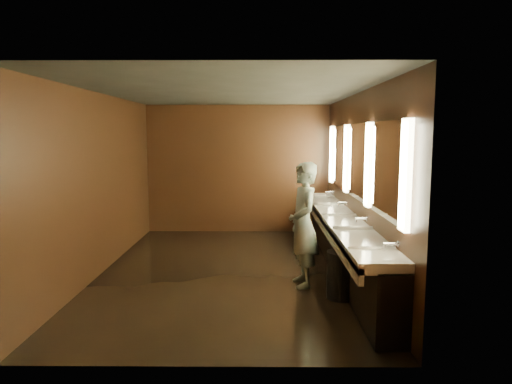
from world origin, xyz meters
The scene contains 10 objects.
floor centered at (0.00, 0.00, 0.00)m, with size 6.00×6.00×0.00m, color black.
ceiling centered at (0.00, 0.00, 2.80)m, with size 4.00×6.00×0.02m, color #2D2D2B.
wall_back centered at (0.00, 3.00, 1.40)m, with size 4.00×0.02×2.80m, color black.
wall_front centered at (0.00, -3.00, 1.40)m, with size 4.00×0.02×2.80m, color black.
wall_left centered at (-2.00, 0.00, 1.40)m, with size 0.02×6.00×2.80m, color black.
wall_right centered at (2.00, 0.00, 1.40)m, with size 0.02×6.00×2.80m, color black.
sink_counter centered at (1.79, 0.00, 0.50)m, with size 0.55×5.40×1.01m.
mirror_band centered at (1.98, 0.00, 1.75)m, with size 0.06×5.03×1.15m.
person centered at (1.10, -0.66, 0.89)m, with size 0.65×0.43×1.78m, color #7BB3B8.
trash_bin centered at (1.58, -1.17, 0.31)m, with size 0.40×0.40×0.63m, color black.
Camera 1 is at (0.48, -7.03, 2.17)m, focal length 32.00 mm.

